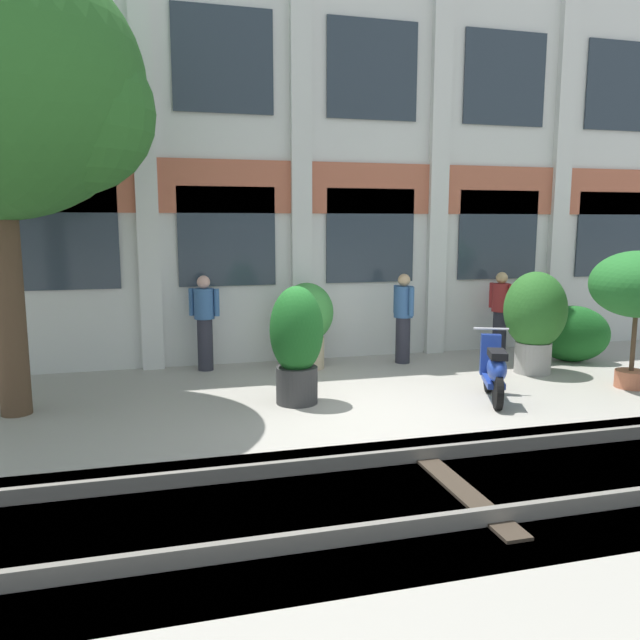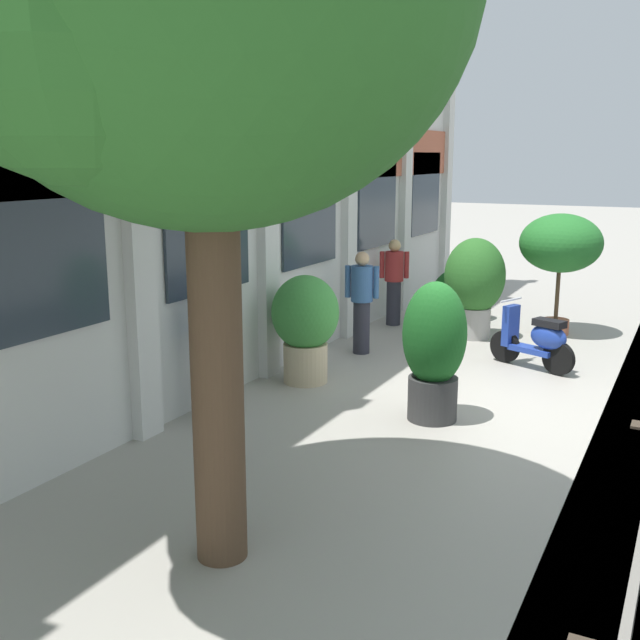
# 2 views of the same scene
# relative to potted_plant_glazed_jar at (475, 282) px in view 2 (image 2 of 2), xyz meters

# --- Properties ---
(ground_plane) EXTENTS (80.00, 80.00, 0.00)m
(ground_plane) POSITION_rel_potted_plant_glazed_jar_xyz_m (-3.51, -1.15, -0.96)
(ground_plane) COLOR #9E998E
(apartment_facade) EXTENTS (16.08, 0.64, 7.22)m
(apartment_facade) POSITION_rel_potted_plant_glazed_jar_xyz_m (-3.51, 2.22, 2.64)
(apartment_facade) COLOR silver
(apartment_facade) RESTS_ON ground
(potted_plant_glazed_jar) EXTENTS (1.02, 1.02, 1.70)m
(potted_plant_glazed_jar) POSITION_rel_potted_plant_glazed_jar_xyz_m (0.00, 0.00, 0.00)
(potted_plant_glazed_jar) COLOR gray
(potted_plant_glazed_jar) RESTS_ON ground
(potted_plant_ribbed_drum) EXTENTS (0.92, 0.92, 1.48)m
(potted_plant_ribbed_drum) POSITION_rel_potted_plant_glazed_jar_xyz_m (-3.56, 1.32, -0.12)
(potted_plant_ribbed_drum) COLOR tan
(potted_plant_ribbed_drum) RESTS_ON ground
(potted_plant_fluted_column) EXTENTS (0.74, 0.74, 1.64)m
(potted_plant_fluted_column) POSITION_rel_potted_plant_glazed_jar_xyz_m (-4.20, -0.71, -0.09)
(potted_plant_fluted_column) COLOR #333333
(potted_plant_fluted_column) RESTS_ON ground
(potted_plant_tall_urn) EXTENTS (1.38, 1.38, 2.08)m
(potted_plant_tall_urn) POSITION_rel_potted_plant_glazed_jar_xyz_m (0.90, -1.21, 0.58)
(potted_plant_tall_urn) COLOR #B76647
(potted_plant_tall_urn) RESTS_ON ground
(scooter_near_curb) EXTENTS (0.71, 1.31, 0.98)m
(scooter_near_curb) POSITION_rel_potted_plant_glazed_jar_xyz_m (-1.51, -1.34, -0.53)
(scooter_near_curb) COLOR black
(scooter_near_curb) RESTS_ON ground
(resident_by_doorway) EXTENTS (0.34, 0.50, 1.57)m
(resident_by_doorway) POSITION_rel_potted_plant_glazed_jar_xyz_m (0.30, 1.57, -0.13)
(resident_by_doorway) COLOR #282833
(resident_by_doorway) RESTS_ON ground
(resident_watching_tracks) EXTENTS (0.49, 0.34, 1.62)m
(resident_watching_tracks) POSITION_rel_potted_plant_glazed_jar_xyz_m (-5.27, 1.61, -0.10)
(resident_watching_tracks) COLOR #282833
(resident_watching_tracks) RESTS_ON ground
(resident_near_plants) EXTENTS (0.34, 0.51, 1.60)m
(resident_near_plants) POSITION_rel_potted_plant_glazed_jar_xyz_m (-1.81, 1.27, -0.11)
(resident_near_plants) COLOR #282833
(resident_near_plants) RESTS_ON ground
(topiary_hedge) EXTENTS (1.47, 1.28, 1.02)m
(topiary_hedge) POSITION_rel_potted_plant_glazed_jar_xyz_m (1.17, 0.58, -0.45)
(topiary_hedge) COLOR #19561E
(topiary_hedge) RESTS_ON ground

